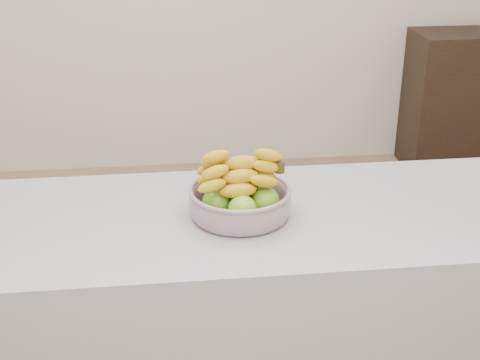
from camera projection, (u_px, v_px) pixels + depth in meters
name	position (u px, v px, depth m)	size (l,w,h in m)	color
counter	(210.00, 355.00, 1.92)	(2.00, 0.60, 0.90)	#9C9DA4
cabinet	(448.00, 102.00, 4.15)	(0.48, 0.38, 0.86)	black
fruit_bowl	(240.00, 197.00, 1.72)	(0.27, 0.27, 0.17)	#A3AEC4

